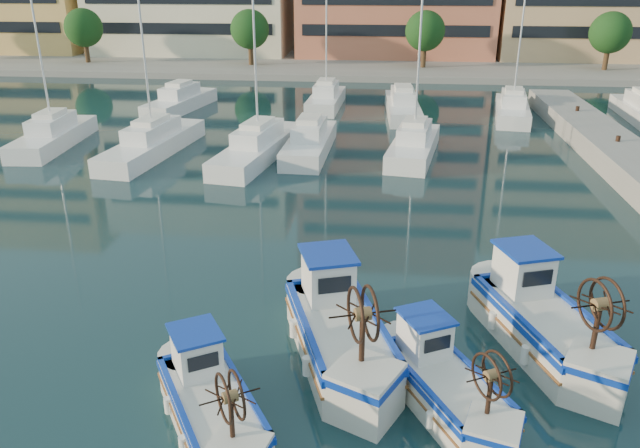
{
  "coord_description": "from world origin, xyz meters",
  "views": [
    {
      "loc": [
        0.21,
        -12.8,
        9.9
      ],
      "look_at": [
        -1.91,
        7.65,
        1.5
      ],
      "focal_mm": 35.0,
      "sensor_mm": 36.0,
      "label": 1
    }
  ],
  "objects": [
    {
      "name": "yacht_marina",
      "position": [
        -3.29,
        27.37,
        0.53
      ],
      "size": [
        40.71,
        23.47,
        11.5
      ],
      "color": "white",
      "rests_on": "ground"
    },
    {
      "name": "fishing_boat_a",
      "position": [
        -3.53,
        -1.37,
        0.71
      ],
      "size": [
        3.46,
        4.21,
        2.56
      ],
      "rotation": [
        0.0,
        0.0,
        0.55
      ],
      "color": "silver",
      "rests_on": "ground"
    },
    {
      "name": "ground",
      "position": [
        0.0,
        0.0,
        0.0
      ],
      "size": [
        300.0,
        300.0,
        0.0
      ],
      "primitive_type": "plane",
      "color": "#17373D",
      "rests_on": "ground"
    },
    {
      "name": "fishing_boat_d",
      "position": [
        4.81,
        2.88,
        0.88
      ],
      "size": [
        3.55,
        5.26,
        3.18
      ],
      "rotation": [
        0.0,
        0.0,
        0.33
      ],
      "color": "silver",
      "rests_on": "ground"
    },
    {
      "name": "fishing_boat_c",
      "position": [
        1.87,
        -0.04,
        0.7
      ],
      "size": [
        3.25,
        4.18,
        2.52
      ],
      "rotation": [
        0.0,
        0.0,
        0.48
      ],
      "color": "silver",
      "rests_on": "ground"
    },
    {
      "name": "fishing_boat_b",
      "position": [
        -0.81,
        1.8,
        0.9
      ],
      "size": [
        3.6,
        5.39,
        3.26
      ],
      "rotation": [
        0.0,
        0.0,
        0.32
      ],
      "color": "silver",
      "rests_on": "ground"
    }
  ]
}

